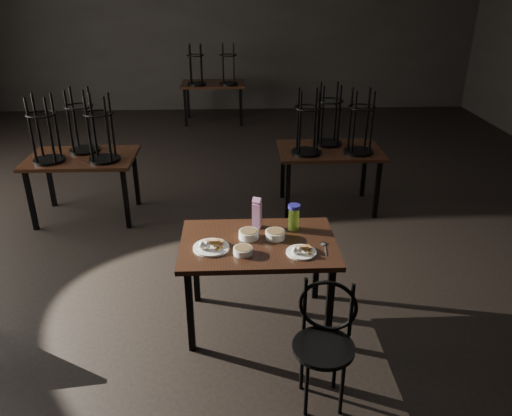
{
  "coord_description": "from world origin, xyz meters",
  "views": [
    {
      "loc": [
        0.04,
        -4.62,
        2.61
      ],
      "look_at": [
        0.2,
        -0.86,
        0.85
      ],
      "focal_mm": 35.0,
      "sensor_mm": 36.0,
      "label": 1
    }
  ],
  "objects_px": {
    "main_table": "(258,251)",
    "juice_carton": "(257,213)",
    "bentwood_chair": "(325,335)",
    "water_bottle": "(294,217)"
  },
  "relations": [
    {
      "from": "juice_carton",
      "to": "bentwood_chair",
      "type": "height_order",
      "value": "juice_carton"
    },
    {
      "from": "water_bottle",
      "to": "bentwood_chair",
      "type": "distance_m",
      "value": 1.08
    },
    {
      "from": "juice_carton",
      "to": "water_bottle",
      "type": "bearing_deg",
      "value": -9.23
    },
    {
      "from": "main_table",
      "to": "water_bottle",
      "type": "height_order",
      "value": "water_bottle"
    },
    {
      "from": "juice_carton",
      "to": "water_bottle",
      "type": "relative_size",
      "value": 1.24
    },
    {
      "from": "main_table",
      "to": "bentwood_chair",
      "type": "bearing_deg",
      "value": -64.11
    },
    {
      "from": "water_bottle",
      "to": "bentwood_chair",
      "type": "height_order",
      "value": "water_bottle"
    },
    {
      "from": "main_table",
      "to": "juice_carton",
      "type": "xyz_separation_m",
      "value": [
        0.0,
        0.25,
        0.2
      ]
    },
    {
      "from": "main_table",
      "to": "juice_carton",
      "type": "height_order",
      "value": "juice_carton"
    },
    {
      "from": "main_table",
      "to": "water_bottle",
      "type": "xyz_separation_m",
      "value": [
        0.29,
        0.2,
        0.19
      ]
    }
  ]
}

